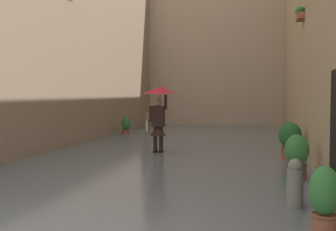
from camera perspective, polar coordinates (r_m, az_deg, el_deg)
ground_plane at (r=13.29m, az=1.82°, el=-4.80°), size 60.00×60.00×0.00m
flood_water at (r=13.28m, az=1.82°, el=-4.66°), size 8.20×25.32×0.06m
building_facade_far at (r=23.86m, az=6.74°, el=11.19°), size 11.00×1.80×10.41m
person_wading at (r=12.18m, az=-1.27°, el=1.43°), size 1.01×1.01×2.10m
potted_plant_far_left at (r=5.45m, az=21.01°, el=-11.04°), size 0.38×0.38×0.93m
potted_plant_mid_right at (r=17.85m, az=-5.87°, el=-1.40°), size 0.37×0.37×0.82m
potted_plant_near_left at (r=8.90m, az=17.53°, el=-5.42°), size 0.50×0.50×0.97m
potted_plant_mid_left at (r=11.38m, az=16.67°, el=-3.23°), size 0.60×0.60×1.05m
mooring_bollard at (r=6.67m, az=17.29°, el=-9.25°), size 0.25×0.25×0.82m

